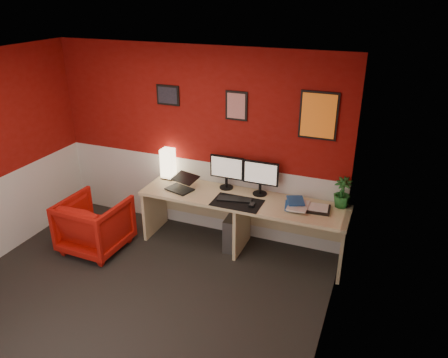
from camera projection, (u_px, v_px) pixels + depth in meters
ground at (132, 300)px, 4.72m from camera, size 4.00×3.50×0.01m
ceiling at (107, 67)px, 3.71m from camera, size 4.00×3.50×0.01m
wall_back at (197, 143)px, 5.70m from camera, size 4.00×0.01×2.50m
wall_right at (329, 238)px, 3.54m from camera, size 0.01×3.50×2.50m
wainscot_back at (198, 194)px, 6.00m from camera, size 4.00×0.01×1.00m
wainscot_right at (320, 310)px, 3.84m from camera, size 0.01×3.50×1.00m
desk at (242, 224)px, 5.51m from camera, size 2.60×0.65×0.73m
shoji_lamp at (168, 164)px, 5.85m from camera, size 0.16×0.16×0.40m
laptop at (179, 182)px, 5.54m from camera, size 0.38×0.31×0.22m
monitor_left at (226, 167)px, 5.53m from camera, size 0.45×0.06×0.58m
monitor_right at (261, 173)px, 5.35m from camera, size 0.45×0.06×0.58m
desk_mat at (237, 203)px, 5.25m from camera, size 0.60×0.38×0.01m
keyboard at (234, 199)px, 5.31m from camera, size 0.44×0.22×0.02m
mouse at (252, 205)px, 5.16m from camera, size 0.07×0.11×0.03m
book_bottom at (285, 205)px, 5.16m from camera, size 0.25×0.30×0.03m
book_middle at (289, 204)px, 5.13m from camera, size 0.23×0.32×0.02m
book_top at (287, 201)px, 5.16m from camera, size 0.27×0.31×0.02m
zen_tray at (315, 209)px, 5.09m from camera, size 0.37×0.28×0.03m
potted_plant at (342, 193)px, 5.09m from camera, size 0.22×0.22×0.36m
pc_tower at (235, 231)px, 5.63m from camera, size 0.22×0.46×0.45m
armchair at (95, 224)px, 5.53m from camera, size 0.77×0.79×0.70m
art_left at (168, 95)px, 5.57m from camera, size 0.32×0.02×0.26m
art_center at (236, 106)px, 5.28m from camera, size 0.28×0.02×0.36m
art_right at (319, 116)px, 4.95m from camera, size 0.44×0.02×0.56m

